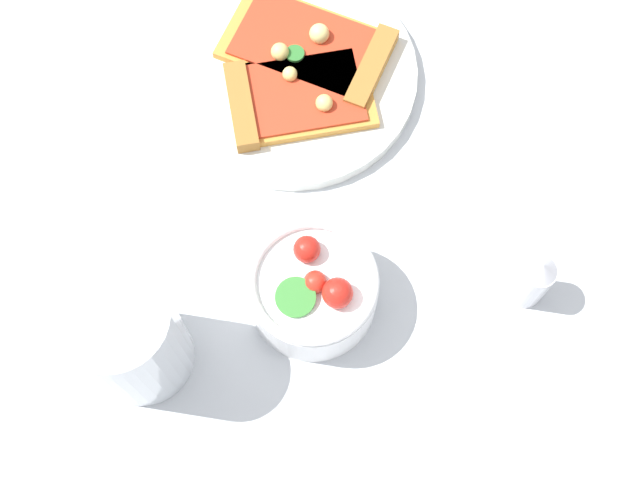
{
  "coord_description": "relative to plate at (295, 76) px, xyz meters",
  "views": [
    {
      "loc": [
        0.38,
        0.1,
        0.7
      ],
      "look_at": [
        0.14,
        0.06,
        0.03
      ],
      "focal_mm": 48.59,
      "sensor_mm": 36.0,
      "label": 1
    }
  ],
  "objects": [
    {
      "name": "plate",
      "position": [
        0.0,
        0.0,
        0.0
      ],
      "size": [
        0.23,
        0.23,
        0.01
      ],
      "primitive_type": "cylinder",
      "color": "silver",
      "rests_on": "ground_plane"
    },
    {
      "name": "ground_plane",
      "position": [
        0.03,
        -0.0,
        -0.01
      ],
      "size": [
        2.4,
        2.4,
        0.0
      ],
      "primitive_type": "plane",
      "color": "silver",
      "rests_on": "ground"
    },
    {
      "name": "pizza_slice_near",
      "position": [
        0.03,
        0.0,
        0.01
      ],
      "size": [
        0.12,
        0.15,
        0.02
      ],
      "color": "gold",
      "rests_on": "plate"
    },
    {
      "name": "soda_glass",
      "position": [
        0.28,
        -0.07,
        0.05
      ],
      "size": [
        0.08,
        0.08,
        0.12
      ],
      "color": "silver",
      "rests_on": "ground_plane"
    },
    {
      "name": "pizza_slice_far",
      "position": [
        -0.02,
        0.01,
        0.01
      ],
      "size": [
        0.12,
        0.16,
        0.02
      ],
      "color": "gold",
      "rests_on": "plate"
    },
    {
      "name": "pepper_shaker",
      "position": [
        0.17,
        0.23,
        0.03
      ],
      "size": [
        0.03,
        0.03,
        0.07
      ],
      "color": "silver",
      "rests_on": "ground_plane"
    },
    {
      "name": "salad_bowl",
      "position": [
        0.21,
        0.06,
        0.02
      ],
      "size": [
        0.11,
        0.11,
        0.07
      ],
      "color": "white",
      "rests_on": "ground_plane"
    }
  ]
}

